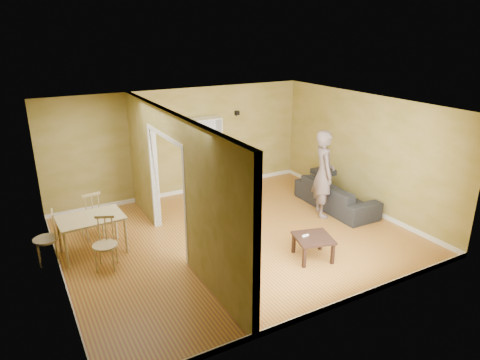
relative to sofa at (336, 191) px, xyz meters
name	(u,v)px	position (x,y,z in m)	size (l,w,h in m)	color
room_shell	(236,175)	(-2.70, -0.17, 0.89)	(6.50, 6.50, 6.50)	#B7912F
partition	(176,186)	(-3.90, -0.17, 0.89)	(0.22, 5.50, 2.60)	tan
wall_speaker	(237,113)	(-1.20, 2.52, 1.49)	(0.10, 0.10, 0.10)	black
sofa	(336,191)	(0.00, 0.00, 0.00)	(0.91, 2.13, 0.81)	black
person	(324,166)	(-0.53, -0.14, 0.72)	(0.64, 0.82, 2.25)	slate
bookshelf	(205,155)	(-2.17, 2.43, 0.54)	(0.79, 0.35, 1.88)	white
paper_box_navy_a	(205,173)	(-2.20, 2.39, 0.10)	(0.42, 0.27, 0.22)	navy
paper_box_teal	(205,159)	(-2.19, 2.39, 0.47)	(0.42, 0.28, 0.22)	#258C73
paper_box_navy_b	(205,144)	(-2.18, 2.39, 0.84)	(0.44, 0.28, 0.22)	navy
paper_box_navy_c	(206,136)	(-2.15, 2.39, 1.03)	(0.39, 0.26, 0.20)	#0F1A55
coffee_table	(313,240)	(-1.90, -1.58, -0.05)	(0.63, 0.63, 0.42)	#311E16
game_controller	(305,236)	(-2.01, -1.49, 0.03)	(0.13, 0.04, 0.03)	white
dining_table	(91,221)	(-5.30, 0.56, 0.22)	(1.13, 0.76, 0.71)	#DCC085
chair_left	(46,238)	(-6.07, 0.59, 0.07)	(0.43, 0.43, 0.94)	#D4B676
chair_near	(105,244)	(-5.21, -0.12, 0.05)	(0.42, 0.42, 0.92)	tan
chair_far	(91,214)	(-5.19, 1.20, 0.08)	(0.45, 0.45, 0.98)	#D9B370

